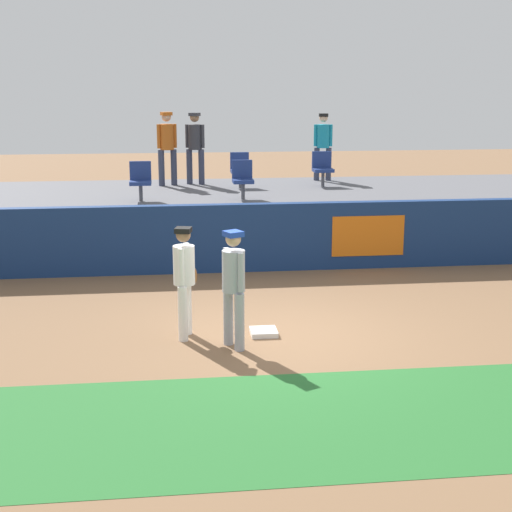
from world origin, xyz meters
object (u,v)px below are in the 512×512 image
at_px(player_fielder_home, 185,275).
at_px(seat_front_center, 243,177).
at_px(spectator_casual, 167,143).
at_px(player_runner_visitor, 234,281).
at_px(seat_back_right, 323,167).
at_px(seat_front_left, 140,179).
at_px(spectator_hooded, 323,142).
at_px(seat_back_center, 240,168).
at_px(first_base, 264,332).
at_px(spectator_capped, 195,143).

distance_m(player_fielder_home, seat_front_center, 5.59).
bearing_deg(spectator_casual, player_runner_visitor, 78.41).
relative_size(seat_back_right, spectator_casual, 0.47).
height_order(seat_front_left, spectator_hooded, spectator_hooded).
bearing_deg(player_runner_visitor, seat_back_right, 133.27).
bearing_deg(seat_back_center, first_base, -92.76).
relative_size(first_base, spectator_casual, 0.22).
distance_m(seat_front_center, spectator_casual, 2.93).
bearing_deg(seat_front_left, seat_front_center, -0.00).
bearing_deg(seat_back_right, player_fielder_home, -116.38).
distance_m(first_base, player_runner_visitor, 1.19).
bearing_deg(seat_front_left, spectator_casual, 76.17).
bearing_deg(seat_front_left, spectator_hooded, 32.32).
height_order(player_fielder_home, seat_back_right, seat_back_right).
xyz_separation_m(seat_back_center, seat_front_center, (-0.12, -1.80, -0.00)).
relative_size(first_base, spectator_capped, 0.23).
relative_size(player_fielder_home, spectator_hooded, 0.99).
bearing_deg(first_base, seat_back_right, 71.77).
xyz_separation_m(first_base, player_runner_visitor, (-0.50, -0.49, 0.96)).
xyz_separation_m(player_fielder_home, player_runner_visitor, (0.68, -0.53, 0.02)).
distance_m(player_runner_visitor, spectator_casual, 8.42).
bearing_deg(spectator_hooded, seat_front_left, 40.55).
distance_m(seat_front_left, seat_front_center, 2.20).
height_order(player_runner_visitor, seat_back_center, seat_back_center).
bearing_deg(spectator_hooded, first_base, 80.82).
relative_size(seat_front_center, seat_back_right, 1.00).
bearing_deg(seat_back_center, seat_front_center, -93.75).
xyz_separation_m(player_fielder_home, seat_back_right, (3.55, 7.16, 0.75)).
relative_size(spectator_hooded, spectator_capped, 0.97).
bearing_deg(player_fielder_home, spectator_hooded, 168.68).
distance_m(player_runner_visitor, seat_back_center, 7.77).
relative_size(player_runner_visitor, spectator_capped, 0.98).
bearing_deg(spectator_capped, seat_back_right, -172.39).
relative_size(player_runner_visitor, seat_front_left, 2.05).
bearing_deg(player_runner_visitor, spectator_casual, 159.84).
bearing_deg(player_runner_visitor, seat_back_center, 147.45).
height_order(player_runner_visitor, spectator_hooded, spectator_hooded).
distance_m(first_base, spectator_capped, 8.26).
distance_m(first_base, spectator_casual, 8.21).
bearing_deg(player_runner_visitor, player_fielder_home, -154.32).
height_order(spectator_capped, spectator_casual, spectator_casual).
xyz_separation_m(seat_back_center, seat_back_right, (2.02, 0.00, 0.00)).
bearing_deg(spectator_capped, first_base, 115.99).
relative_size(player_runner_visitor, seat_back_center, 2.05).
distance_m(seat_back_center, seat_back_right, 2.02).
bearing_deg(seat_front_left, first_base, -69.94).
bearing_deg(seat_back_center, spectator_casual, 161.43).
height_order(player_fielder_home, seat_front_left, seat_front_left).
bearing_deg(seat_back_right, seat_back_center, -179.99).
distance_m(seat_front_left, spectator_hooded, 5.43).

